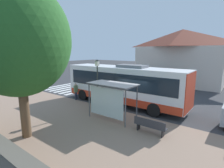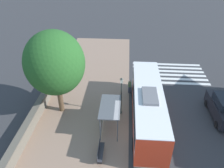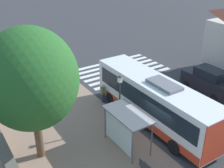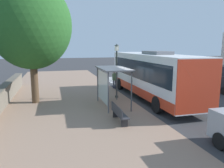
{
  "view_description": "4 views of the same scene",
  "coord_description": "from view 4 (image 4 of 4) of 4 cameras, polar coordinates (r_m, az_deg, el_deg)",
  "views": [
    {
      "loc": [
        -10.82,
        -6.48,
        4.62
      ],
      "look_at": [
        1.67,
        2.98,
        1.65
      ],
      "focal_mm": 28.0,
      "sensor_mm": 36.0,
      "label": 1
    },
    {
      "loc": [
        -0.49,
        -13.69,
        13.76
      ],
      "look_at": [
        -1.7,
        3.57,
        2.65
      ],
      "focal_mm": 35.0,
      "sensor_mm": 36.0,
      "label": 2
    },
    {
      "loc": [
        -10.23,
        -11.09,
        11.61
      ],
      "look_at": [
        -0.5,
        3.94,
        2.7
      ],
      "focal_mm": 45.0,
      "sensor_mm": 36.0,
      "label": 3
    },
    {
      "loc": [
        -5.31,
        -12.81,
        3.84
      ],
      "look_at": [
        -1.53,
        1.13,
        1.32
      ],
      "focal_mm": 35.0,
      "sensor_mm": 36.0,
      "label": 4
    }
  ],
  "objects": [
    {
      "name": "bench",
      "position": [
        11.17,
        1.8,
        -7.6
      ],
      "size": [
        0.4,
        1.88,
        0.88
      ],
      "color": "#333338",
      "rests_on": "ground"
    },
    {
      "name": "bus",
      "position": [
        16.15,
        10.2,
        2.54
      ],
      "size": [
        2.59,
        10.94,
        3.5
      ],
      "color": "white",
      "rests_on": "ground"
    },
    {
      "name": "shade_tree",
      "position": [
        15.51,
        -20.38,
        14.19
      ],
      "size": [
        5.22,
        5.22,
        8.05
      ],
      "color": "brown",
      "rests_on": "ground"
    },
    {
      "name": "bus_shelter",
      "position": [
        13.81,
        -0.35,
        2.52
      ],
      "size": [
        1.7,
        3.31,
        2.49
      ],
      "color": "#515459",
      "rests_on": "ground"
    },
    {
      "name": "ground_plane",
      "position": [
        14.39,
        7.09,
        -5.67
      ],
      "size": [
        120.0,
        120.0,
        0.0
      ],
      "primitive_type": "plane",
      "color": "#353538",
      "rests_on": "ground"
    },
    {
      "name": "sidewalk_plaza",
      "position": [
        13.39,
        -11.17,
        -6.92
      ],
      "size": [
        9.0,
        44.0,
        0.02
      ],
      "color": "#937560",
      "rests_on": "ground"
    },
    {
      "name": "street_lamp_near",
      "position": [
        16.07,
        1.24,
        4.66
      ],
      "size": [
        0.28,
        0.28,
        3.99
      ],
      "color": "#2D332D",
      "rests_on": "ground"
    },
    {
      "name": "pedestrian",
      "position": [
        19.82,
        0.61,
        1.46
      ],
      "size": [
        0.34,
        0.22,
        1.61
      ],
      "color": "#2D3347",
      "rests_on": "ground"
    },
    {
      "name": "crosswalk_stripes",
      "position": [
        26.03,
        8.33,
        1.3
      ],
      "size": [
        9.0,
        5.25,
        0.01
      ],
      "color": "silver",
      "rests_on": "ground"
    },
    {
      "name": "parked_car_far_lane",
      "position": [
        21.03,
        26.44,
        1.24
      ],
      "size": [
        1.92,
        4.7,
        2.21
      ],
      "color": "black",
      "rests_on": "ground"
    }
  ]
}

